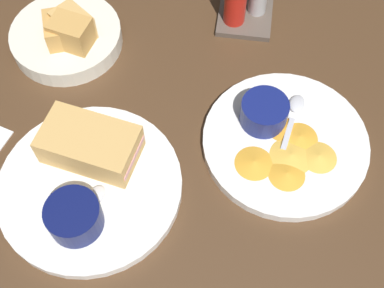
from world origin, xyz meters
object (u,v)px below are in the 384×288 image
object	(u,v)px
ramekin_dark_sauce	(74,216)
plate_chips_companion	(285,142)
spoon_by_dark_ramekin	(102,188)
bread_basket_rear	(67,35)
ramekin_light_gravy	(264,112)
spoon_by_gravy_ramekin	(295,111)
plate_sandwich_main	(90,186)
sandwich_half_near	(90,144)
condiment_caddy	(244,6)

from	to	relation	value
ramekin_dark_sauce	plate_chips_companion	distance (cm)	31.35
spoon_by_dark_ramekin	bread_basket_rear	world-z (taller)	bread_basket_rear
plate_chips_companion	ramekin_light_gravy	size ratio (longest dim) A/B	3.49
ramekin_dark_sauce	plate_chips_companion	xyz separation A→B (cm)	(26.47, 16.52, -3.07)
ramekin_light_gravy	spoon_by_gravy_ramekin	bearing A→B (deg)	23.01
plate_sandwich_main	plate_chips_companion	xyz separation A→B (cm)	(26.31, 10.80, 0.00)
sandwich_half_near	ramekin_light_gravy	distance (cm)	25.01
spoon_by_gravy_ramekin	condiment_caddy	distance (cm)	20.88
spoon_by_dark_ramekin	spoon_by_gravy_ramekin	distance (cm)	30.12
plate_sandwich_main	sandwich_half_near	bearing A→B (deg)	97.36
spoon_by_dark_ramekin	ramekin_light_gravy	world-z (taller)	ramekin_light_gravy
spoon_by_gravy_ramekin	ramekin_light_gravy	bearing A→B (deg)	-156.99
sandwich_half_near	spoon_by_gravy_ramekin	distance (cm)	30.04
ramekin_dark_sauce	bread_basket_rear	xyz separation A→B (cm)	(-9.43, 30.53, -1.43)
sandwich_half_near	ramekin_dark_sauce	world-z (taller)	sandwich_half_near
spoon_by_dark_ramekin	spoon_by_gravy_ramekin	xyz separation A→B (cm)	(25.37, 16.22, 0.00)
spoon_by_gravy_ramekin	bread_basket_rear	xyz separation A→B (cm)	(-36.88, 9.08, 0.47)
spoon_by_dark_ramekin	bread_basket_rear	xyz separation A→B (cm)	(-11.50, 25.30, 0.47)
ramekin_light_gravy	ramekin_dark_sauce	bearing A→B (deg)	-139.54
plate_sandwich_main	condiment_caddy	size ratio (longest dim) A/B	2.68
spoon_by_dark_ramekin	spoon_by_gravy_ramekin	bearing A→B (deg)	32.59
sandwich_half_near	ramekin_light_gravy	world-z (taller)	sandwich_half_near
ramekin_dark_sauce	sandwich_half_near	bearing A→B (deg)	92.48
ramekin_light_gravy	spoon_by_gravy_ramekin	size ratio (longest dim) A/B	0.69
ramekin_dark_sauce	plate_chips_companion	bearing A→B (deg)	31.96
sandwich_half_near	spoon_by_gravy_ramekin	bearing A→B (deg)	21.41
ramekin_light_gravy	spoon_by_gravy_ramekin	xyz separation A→B (cm)	(4.57, 1.94, -1.68)
plate_chips_companion	spoon_by_gravy_ramekin	world-z (taller)	spoon_by_gravy_ramekin
ramekin_light_gravy	plate_chips_companion	bearing A→B (deg)	-39.81
bread_basket_rear	spoon_by_dark_ramekin	bearing A→B (deg)	-65.55
plate_sandwich_main	plate_chips_companion	bearing A→B (deg)	22.31
spoon_by_gravy_ramekin	plate_chips_companion	bearing A→B (deg)	-101.23
plate_sandwich_main	condiment_caddy	bearing A→B (deg)	62.44
spoon_by_dark_ramekin	plate_chips_companion	distance (cm)	26.90
spoon_by_gravy_ramekin	sandwich_half_near	bearing A→B (deg)	-158.59
sandwich_half_near	condiment_caddy	bearing A→B (deg)	57.89
plate_chips_companion	ramekin_light_gravy	distance (cm)	5.47
sandwich_half_near	condiment_caddy	distance (cm)	34.88
plate_chips_companion	bread_basket_rear	distance (cm)	38.57
plate_sandwich_main	spoon_by_dark_ramekin	world-z (taller)	spoon_by_dark_ramekin
plate_chips_companion	ramekin_light_gravy	bearing A→B (deg)	140.19
plate_chips_companion	bread_basket_rear	world-z (taller)	bread_basket_rear
plate_sandwich_main	bread_basket_rear	bearing A→B (deg)	111.14
bread_basket_rear	condiment_caddy	size ratio (longest dim) A/B	1.88
spoon_by_dark_ramekin	spoon_by_gravy_ramekin	size ratio (longest dim) A/B	0.98
spoon_by_dark_ramekin	ramekin_light_gravy	distance (cm)	25.29
ramekin_dark_sauce	spoon_by_dark_ramekin	xyz separation A→B (cm)	(2.08, 5.23, -1.90)
sandwich_half_near	plate_chips_companion	distance (cm)	27.77
plate_sandwich_main	spoon_by_gravy_ramekin	bearing A→B (deg)	29.97
spoon_by_gravy_ramekin	bread_basket_rear	distance (cm)	37.98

